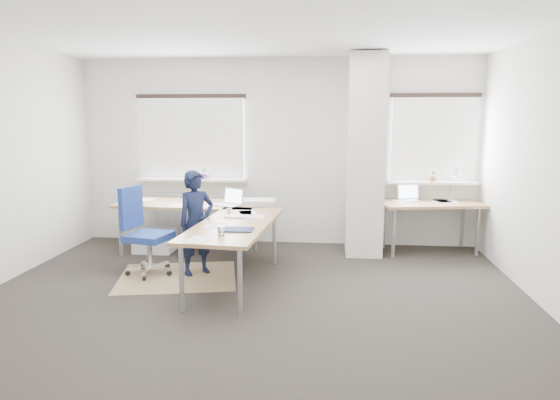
# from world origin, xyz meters

# --- Properties ---
(ground) EXTENTS (6.00, 6.00, 0.00)m
(ground) POSITION_xyz_m (0.00, 0.00, 0.00)
(ground) COLOR #292521
(ground) RESTS_ON ground
(room_shell) EXTENTS (6.04, 5.04, 2.82)m
(room_shell) POSITION_xyz_m (0.18, 0.45, 1.75)
(room_shell) COLOR beige
(room_shell) RESTS_ON ground
(floor_mat) EXTENTS (1.61, 1.44, 0.01)m
(floor_mat) POSITION_xyz_m (-1.02, 0.65, 0.00)
(floor_mat) COLOR #957C51
(floor_mat) RESTS_ON ground
(white_crate) EXTENTS (0.55, 0.39, 0.33)m
(white_crate) POSITION_xyz_m (-1.70, 1.76, 0.16)
(white_crate) COLOR white
(white_crate) RESTS_ON ground
(desk_main) EXTENTS (2.41, 2.77, 0.96)m
(desk_main) POSITION_xyz_m (-0.67, 1.12, 0.69)
(desk_main) COLOR #8C5F3C
(desk_main) RESTS_ON ground
(desk_side) EXTENTS (1.50, 0.93, 1.22)m
(desk_side) POSITION_xyz_m (2.26, 2.16, 0.69)
(desk_side) COLOR #8C5F3C
(desk_side) RESTS_ON ground
(task_chair) EXTENTS (0.61, 0.59, 1.09)m
(task_chair) POSITION_xyz_m (-1.44, 0.75, 0.30)
(task_chair) COLOR navy
(task_chair) RESTS_ON ground
(person) EXTENTS (0.56, 0.55, 1.30)m
(person) POSITION_xyz_m (-0.81, 0.81, 0.65)
(person) COLOR black
(person) RESTS_ON ground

